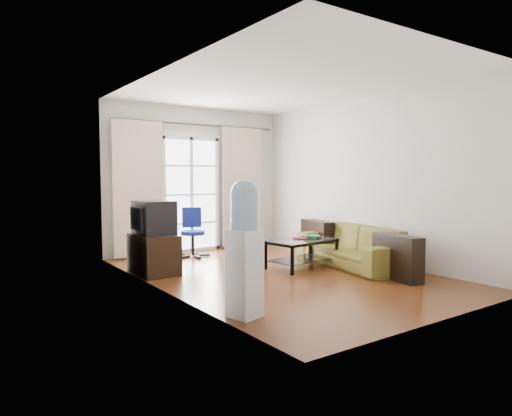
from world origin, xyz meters
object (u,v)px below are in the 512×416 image
at_px(crt_tv, 153,218).
at_px(water_cooler, 245,246).
at_px(tv_stand, 154,254).
at_px(coffee_table, 302,250).
at_px(task_chair, 193,242).
at_px(sofa, 352,246).

bearing_deg(crt_tv, water_cooler, -94.02).
xyz_separation_m(tv_stand, water_cooler, (-0.04, -2.46, 0.44)).
distance_m(coffee_table, water_cooler, 2.66).
bearing_deg(task_chair, sofa, -29.65).
distance_m(sofa, task_chair, 2.75).
height_order(coffee_table, water_cooler, water_cooler).
xyz_separation_m(crt_tv, water_cooler, (-0.04, -2.48, -0.10)).
bearing_deg(crt_tv, coffee_table, -27.04).
height_order(crt_tv, water_cooler, water_cooler).
height_order(task_chair, water_cooler, water_cooler).
bearing_deg(sofa, crt_tv, -101.04).
distance_m(crt_tv, task_chair, 1.55).
height_order(coffee_table, crt_tv, crt_tv).
relative_size(tv_stand, task_chair, 0.91).
height_order(tv_stand, water_cooler, water_cooler).
bearing_deg(task_chair, tv_stand, -118.33).
bearing_deg(coffee_table, water_cooler, -143.34).
distance_m(sofa, water_cooler, 3.18).
bearing_deg(task_chair, water_cooler, -87.33).
bearing_deg(tv_stand, task_chair, 39.39).
xyz_separation_m(tv_stand, crt_tv, (-0.00, 0.02, 0.53)).
relative_size(tv_stand, water_cooler, 0.57).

